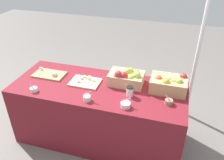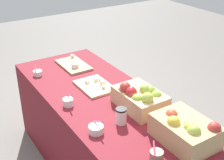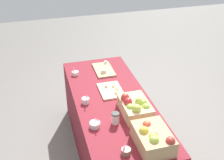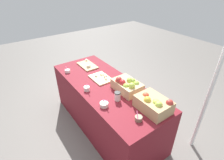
{
  "view_description": "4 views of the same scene",
  "coord_description": "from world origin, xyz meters",
  "px_view_note": "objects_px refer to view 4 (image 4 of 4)",
  "views": [
    {
      "loc": [
        0.75,
        -1.98,
        2.1
      ],
      "look_at": [
        0.15,
        0.03,
        0.83
      ],
      "focal_mm": 37.04,
      "sensor_mm": 36.0,
      "label": 1
    },
    {
      "loc": [
        1.77,
        -1.04,
        1.92
      ],
      "look_at": [
        0.07,
        0.05,
        0.9
      ],
      "focal_mm": 49.85,
      "sensor_mm": 36.0,
      "label": 2
    },
    {
      "loc": [
        2.38,
        -0.67,
        2.43
      ],
      "look_at": [
        -0.06,
        0.01,
        0.94
      ],
      "focal_mm": 46.74,
      "sensor_mm": 36.0,
      "label": 3
    },
    {
      "loc": [
        1.67,
        -1.09,
        2.03
      ],
      "look_at": [
        0.1,
        0.04,
        0.84
      ],
      "focal_mm": 28.02,
      "sensor_mm": 36.0,
      "label": 4
    }
  ],
  "objects_px": {
    "cutting_board_back": "(101,78)",
    "tent_pole": "(214,82)",
    "sample_bowl_far": "(104,104)",
    "cutting_board_front": "(87,65)",
    "apple_crate_middle": "(127,85)",
    "coffee_cup": "(117,96)",
    "sample_bowl_near": "(139,118)",
    "sample_bowl_extra": "(87,88)",
    "apple_crate_left": "(153,104)",
    "sample_bowl_mid": "(68,71)"
  },
  "relations": [
    {
      "from": "cutting_board_back",
      "to": "tent_pole",
      "type": "xyz_separation_m",
      "value": [
        1.17,
        0.71,
        0.27
      ]
    },
    {
      "from": "sample_bowl_far",
      "to": "cutting_board_front",
      "type": "bearing_deg",
      "value": 161.55
    },
    {
      "from": "apple_crate_middle",
      "to": "cutting_board_front",
      "type": "xyz_separation_m",
      "value": [
        -0.91,
        -0.07,
        -0.07
      ]
    },
    {
      "from": "apple_crate_middle",
      "to": "coffee_cup",
      "type": "distance_m",
      "value": 0.23
    },
    {
      "from": "cutting_board_back",
      "to": "sample_bowl_near",
      "type": "xyz_separation_m",
      "value": [
        0.92,
        -0.13,
        0.01
      ]
    },
    {
      "from": "sample_bowl_extra",
      "to": "tent_pole",
      "type": "height_order",
      "value": "tent_pole"
    },
    {
      "from": "apple_crate_middle",
      "to": "tent_pole",
      "type": "distance_m",
      "value": 0.97
    },
    {
      "from": "cutting_board_front",
      "to": "sample_bowl_extra",
      "type": "xyz_separation_m",
      "value": [
        0.61,
        -0.34,
        0.02
      ]
    },
    {
      "from": "apple_crate_left",
      "to": "sample_bowl_far",
      "type": "relative_size",
      "value": 3.72
    },
    {
      "from": "apple_crate_left",
      "to": "coffee_cup",
      "type": "distance_m",
      "value": 0.42
    },
    {
      "from": "tent_pole",
      "to": "apple_crate_middle",
      "type": "bearing_deg",
      "value": -140.37
    },
    {
      "from": "coffee_cup",
      "to": "tent_pole",
      "type": "relative_size",
      "value": 0.05
    },
    {
      "from": "sample_bowl_mid",
      "to": "apple_crate_middle",
      "type": "bearing_deg",
      "value": 25.1
    },
    {
      "from": "sample_bowl_far",
      "to": "coffee_cup",
      "type": "bearing_deg",
      "value": 90.89
    },
    {
      "from": "cutting_board_back",
      "to": "sample_bowl_far",
      "type": "height_order",
      "value": "sample_bowl_far"
    },
    {
      "from": "sample_bowl_near",
      "to": "coffee_cup",
      "type": "height_order",
      "value": "coffee_cup"
    },
    {
      "from": "apple_crate_left",
      "to": "tent_pole",
      "type": "xyz_separation_m",
      "value": [
        0.28,
        0.61,
        0.2
      ]
    },
    {
      "from": "coffee_cup",
      "to": "tent_pole",
      "type": "height_order",
      "value": "tent_pole"
    },
    {
      "from": "sample_bowl_near",
      "to": "cutting_board_front",
      "type": "bearing_deg",
      "value": 173.06
    },
    {
      "from": "sample_bowl_mid",
      "to": "sample_bowl_far",
      "type": "relative_size",
      "value": 0.91
    },
    {
      "from": "cutting_board_front",
      "to": "cutting_board_back",
      "type": "distance_m",
      "value": 0.47
    },
    {
      "from": "coffee_cup",
      "to": "tent_pole",
      "type": "xyz_separation_m",
      "value": [
        0.64,
        0.82,
        0.23
      ]
    },
    {
      "from": "cutting_board_front",
      "to": "sample_bowl_mid",
      "type": "bearing_deg",
      "value": -87.84
    },
    {
      "from": "apple_crate_middle",
      "to": "sample_bowl_extra",
      "type": "bearing_deg",
      "value": -126.04
    },
    {
      "from": "cutting_board_front",
      "to": "sample_bowl_near",
      "type": "xyz_separation_m",
      "value": [
        1.39,
        -0.17,
        0.01
      ]
    },
    {
      "from": "sample_bowl_near",
      "to": "sample_bowl_far",
      "type": "distance_m",
      "value": 0.42
    },
    {
      "from": "sample_bowl_mid",
      "to": "cutting_board_front",
      "type": "bearing_deg",
      "value": 92.16
    },
    {
      "from": "apple_crate_left",
      "to": "sample_bowl_mid",
      "type": "height_order",
      "value": "apple_crate_left"
    },
    {
      "from": "sample_bowl_near",
      "to": "sample_bowl_mid",
      "type": "bearing_deg",
      "value": -172.57
    },
    {
      "from": "sample_bowl_mid",
      "to": "sample_bowl_extra",
      "type": "bearing_deg",
      "value": 0.68
    },
    {
      "from": "apple_crate_left",
      "to": "coffee_cup",
      "type": "bearing_deg",
      "value": -150.12
    },
    {
      "from": "apple_crate_left",
      "to": "cutting_board_back",
      "type": "bearing_deg",
      "value": -173.34
    },
    {
      "from": "sample_bowl_far",
      "to": "sample_bowl_extra",
      "type": "height_order",
      "value": "sample_bowl_extra"
    },
    {
      "from": "sample_bowl_near",
      "to": "tent_pole",
      "type": "distance_m",
      "value": 0.92
    },
    {
      "from": "cutting_board_back",
      "to": "coffee_cup",
      "type": "bearing_deg",
      "value": -11.28
    },
    {
      "from": "sample_bowl_mid",
      "to": "sample_bowl_extra",
      "type": "relative_size",
      "value": 0.81
    },
    {
      "from": "sample_bowl_extra",
      "to": "apple_crate_middle",
      "type": "bearing_deg",
      "value": 53.96
    },
    {
      "from": "apple_crate_left",
      "to": "cutting_board_front",
      "type": "relative_size",
      "value": 1.01
    },
    {
      "from": "apple_crate_middle",
      "to": "cutting_board_front",
      "type": "relative_size",
      "value": 1.02
    },
    {
      "from": "cutting_board_back",
      "to": "sample_bowl_mid",
      "type": "distance_m",
      "value": 0.55
    },
    {
      "from": "apple_crate_middle",
      "to": "cutting_board_back",
      "type": "height_order",
      "value": "apple_crate_middle"
    },
    {
      "from": "apple_crate_left",
      "to": "tent_pole",
      "type": "bearing_deg",
      "value": 65.65
    },
    {
      "from": "sample_bowl_extra",
      "to": "tent_pole",
      "type": "relative_size",
      "value": 0.05
    },
    {
      "from": "sample_bowl_extra",
      "to": "coffee_cup",
      "type": "distance_m",
      "value": 0.44
    },
    {
      "from": "cutting_board_back",
      "to": "sample_bowl_mid",
      "type": "relative_size",
      "value": 3.61
    },
    {
      "from": "apple_crate_middle",
      "to": "cutting_board_front",
      "type": "bearing_deg",
      "value": -175.48
    },
    {
      "from": "cutting_board_back",
      "to": "sample_bowl_extra",
      "type": "xyz_separation_m",
      "value": [
        0.14,
        -0.3,
        0.02
      ]
    },
    {
      "from": "cutting_board_front",
      "to": "sample_bowl_near",
      "type": "relative_size",
      "value": 3.79
    },
    {
      "from": "cutting_board_back",
      "to": "sample_bowl_mid",
      "type": "bearing_deg",
      "value": -145.53
    },
    {
      "from": "apple_crate_left",
      "to": "cutting_board_back",
      "type": "distance_m",
      "value": 0.91
    }
  ]
}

